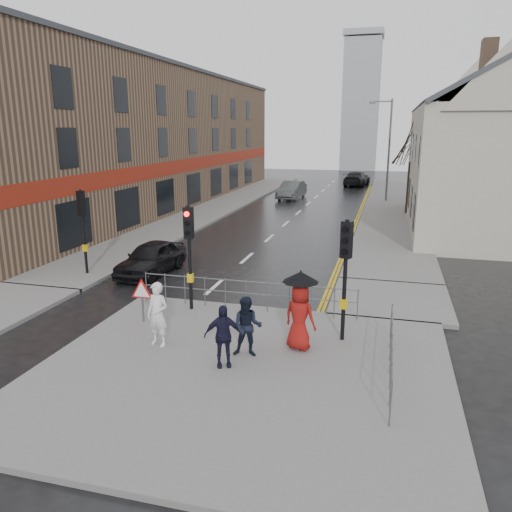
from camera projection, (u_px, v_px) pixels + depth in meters
The scene contains 24 objects.
ground at pixel (184, 314), 16.20m from camera, with size 120.00×120.00×0.00m, color black.
near_pavement at pixel (241, 373), 12.16m from camera, with size 10.00×9.00×0.14m, color #605E5B.
left_pavement at pixel (222, 204), 39.34m from camera, with size 4.00×44.00×0.14m, color #605E5B.
right_pavement at pixel (392, 207), 37.97m from camera, with size 4.00×40.00×0.14m, color #605E5B.
pavement_bridge_right at pixel (391, 300), 17.37m from camera, with size 4.00×4.20×0.14m, color #605E5B.
building_left_terrace at pixel (149, 140), 38.56m from camera, with size 8.00×42.00×10.00m, color brown.
building_right_cream at pixel (495, 148), 28.87m from camera, with size 9.00×16.40×10.10m.
church_tower at pixel (361, 106), 71.64m from camera, with size 5.00×5.00×18.00m, color #999CA2.
traffic_signal_near_left at pixel (189, 239), 15.73m from camera, with size 0.28×0.27×3.40m.
traffic_signal_near_right at pixel (346, 259), 13.36m from camera, with size 0.34×0.33×3.40m.
traffic_signal_far_left at pixel (82, 217), 19.78m from camera, with size 0.34×0.33×3.40m.
guard_railing_front at pixel (246, 288), 16.07m from camera, with size 7.14×0.04×1.00m.
guard_railing_side at pixel (392, 347), 11.80m from camera, with size 0.04×4.54×1.00m.
warning_sign at pixel (142, 293), 15.02m from camera, with size 0.80×0.07×1.35m.
street_lamp at pixel (387, 144), 39.80m from camera, with size 1.83×0.25×8.00m.
tree_near at pixel (412, 140), 33.65m from camera, with size 2.40×2.40×6.58m.
tree_far at pixel (414, 147), 41.20m from camera, with size 2.40×2.40×5.64m.
pedestrian_a at pixel (158, 314), 13.37m from camera, with size 0.64×0.42×1.76m, color silver.
pedestrian_b at pixel (247, 327), 12.75m from camera, with size 0.77×0.60×1.59m, color black.
pedestrian_with_umbrella at pixel (300, 308), 13.08m from camera, with size 1.02×0.96×2.14m.
pedestrian_d at pixel (223, 336), 12.20m from camera, with size 0.93×0.39×1.58m, color black.
car_parked at pixel (151, 258), 20.56m from camera, with size 1.59×3.95×1.35m, color black.
car_mid at pixel (292, 190), 42.87m from camera, with size 1.59×4.55×1.50m, color #414345.
car_far at pixel (357, 179), 52.43m from camera, with size 2.12×5.21×1.51m, color black.
Camera 1 is at (6.20, -14.11, 5.85)m, focal length 35.00 mm.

